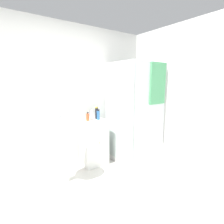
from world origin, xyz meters
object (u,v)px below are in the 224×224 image
Objects in this scene: shampoo_bottle_blue at (98,115)px; lotion_bottle_white at (92,116)px; shampoo_bottle_tall_black at (97,113)px; sink at (63,139)px; soap_dispenser at (88,117)px.

shampoo_bottle_blue reaches higher than lotion_bottle_white.
shampoo_bottle_blue is at bearing -99.66° from shampoo_bottle_tall_black.
sink is 6.48× the size of soap_dispenser.
soap_dispenser is at bearing -168.22° from shampoo_bottle_tall_black.
sink is 0.86m from shampoo_bottle_tall_black.
lotion_bottle_white is at bearing -172.02° from shampoo_bottle_tall_black.
soap_dispenser is at bearing 170.64° from shampoo_bottle_blue.
sink is at bearing -159.10° from shampoo_bottle_tall_black.
shampoo_bottle_tall_black is 1.20× the size of shampoo_bottle_blue.
shampoo_bottle_blue is 1.02× the size of lotion_bottle_white.
shampoo_bottle_blue is at bearing -9.36° from soap_dispenser.
shampoo_bottle_blue reaches higher than soap_dispenser.
shampoo_bottle_tall_black reaches higher than soap_dispenser.
shampoo_bottle_blue is (0.20, -0.03, 0.03)m from soap_dispenser.
lotion_bottle_white is (-0.11, 0.06, -0.01)m from shampoo_bottle_blue.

